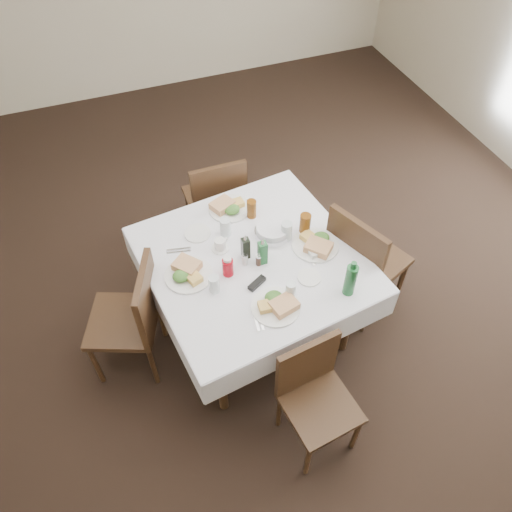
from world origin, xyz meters
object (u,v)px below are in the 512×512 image
(chair_west, at_px, (135,314))
(water_n, at_px, (225,227))
(chair_east, at_px, (361,258))
(water_w, at_px, (214,284))
(dining_table, at_px, (253,266))
(bread_basket, at_px, (272,231))
(water_e, at_px, (286,231))
(water_s, at_px, (291,290))
(chair_north, at_px, (217,198))
(coffee_mug, at_px, (220,245))
(green_bottle, at_px, (351,280))
(ketchup_bottle, at_px, (228,266))
(oil_cruet_green, at_px, (263,252))
(oil_cruet_dark, at_px, (245,247))
(chair_south, at_px, (314,390))

(chair_west, bearing_deg, water_n, 19.44)
(chair_east, distance_m, water_w, 1.10)
(chair_west, height_order, water_w, chair_west)
(dining_table, distance_m, bread_basket, 0.26)
(chair_west, relative_size, water_e, 6.85)
(dining_table, xyz_separation_m, water_s, (0.10, -0.36, 0.14))
(chair_north, xyz_separation_m, chair_west, (-0.83, -0.88, 0.01))
(water_w, bearing_deg, coffee_mug, 66.05)
(water_n, height_order, green_bottle, green_bottle)
(water_s, xyz_separation_m, green_bottle, (0.34, -0.10, 0.06))
(dining_table, bearing_deg, water_n, 110.46)
(water_s, bearing_deg, green_bottle, -16.06)
(chair_north, bearing_deg, chair_west, -133.33)
(chair_east, bearing_deg, chair_west, 175.81)
(water_e, xyz_separation_m, ketchup_bottle, (-0.45, -0.15, 0.00))
(oil_cruet_green, xyz_separation_m, coffee_mug, (-0.21, 0.20, -0.06))
(dining_table, bearing_deg, bread_basket, 37.15)
(chair_north, bearing_deg, bread_basket, -77.56)
(chair_west, xyz_separation_m, oil_cruet_dark, (0.76, 0.02, 0.32))
(chair_north, distance_m, bread_basket, 0.81)
(chair_east, bearing_deg, bread_basket, 156.58)
(green_bottle, bearing_deg, water_e, 107.76)
(chair_south, xyz_separation_m, oil_cruet_green, (-0.02, 0.79, 0.38))
(chair_west, bearing_deg, chair_north, 46.67)
(chair_west, distance_m, ketchup_bottle, 0.69)
(chair_east, distance_m, water_s, 0.75)
(bread_basket, bearing_deg, water_n, 157.71)
(water_n, bearing_deg, chair_east, -23.04)
(chair_west, distance_m, water_e, 1.11)
(water_e, relative_size, water_w, 1.13)
(water_w, bearing_deg, ketchup_bottle, 38.69)
(water_e, distance_m, green_bottle, 0.57)
(dining_table, distance_m, chair_west, 0.82)
(water_n, bearing_deg, chair_south, -82.00)
(water_e, bearing_deg, water_s, -110.01)
(chair_south, relative_size, chair_east, 0.85)
(bread_basket, distance_m, oil_cruet_green, 0.25)
(dining_table, relative_size, oil_cruet_dark, 7.37)
(chair_west, bearing_deg, water_e, 4.00)
(chair_north, height_order, coffee_mug, chair_north)
(chair_west, bearing_deg, water_w, -19.20)
(chair_south, distance_m, water_e, 1.01)
(dining_table, distance_m, water_s, 0.40)
(chair_east, distance_m, green_bottle, 0.57)
(dining_table, bearing_deg, oil_cruet_green, -50.65)
(water_e, height_order, oil_cruet_green, oil_cruet_green)
(chair_north, distance_m, water_w, 1.14)
(chair_north, distance_m, green_bottle, 1.45)
(bread_basket, bearing_deg, chair_north, 102.44)
(bread_basket, height_order, coffee_mug, coffee_mug)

